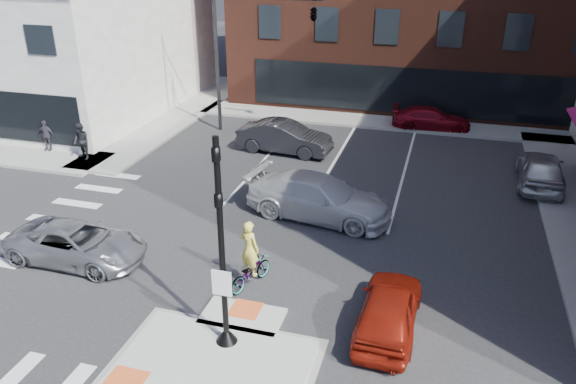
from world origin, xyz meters
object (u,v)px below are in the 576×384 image
(bg_car_red, at_px, (431,119))
(pedestrian_a, at_px, (81,141))
(cyclist, at_px, (250,265))
(white_pickup, at_px, (319,197))
(bg_car_dark, at_px, (285,137))
(pedestrian_b, at_px, (46,135))
(red_sedan, at_px, (389,309))
(bg_car_silver, at_px, (541,169))
(silver_suv, at_px, (77,243))

(bg_car_red, distance_m, pedestrian_a, 19.32)
(cyclist, relative_size, pedestrian_a, 1.27)
(white_pickup, xyz_separation_m, pedestrian_a, (-12.72, 2.57, 0.22))
(cyclist, bearing_deg, bg_car_dark, -57.81)
(bg_car_dark, bearing_deg, cyclist, -163.35)
(white_pickup, distance_m, pedestrian_a, 12.98)
(bg_car_dark, relative_size, pedestrian_b, 3.06)
(white_pickup, relative_size, cyclist, 2.51)
(white_pickup, height_order, pedestrian_a, pedestrian_a)
(red_sedan, height_order, bg_car_silver, bg_car_silver)
(bg_car_silver, bearing_deg, bg_car_dark, -1.59)
(white_pickup, relative_size, pedestrian_a, 3.17)
(red_sedan, relative_size, bg_car_dark, 0.84)
(silver_suv, bearing_deg, red_sedan, -93.69)
(cyclist, xyz_separation_m, pedestrian_a, (-11.75, 7.98, 0.29))
(silver_suv, xyz_separation_m, pedestrian_a, (-5.48, 8.19, 0.40))
(bg_car_dark, bearing_deg, silver_suv, 168.05)
(bg_car_silver, bearing_deg, bg_car_red, -50.57)
(silver_suv, bearing_deg, bg_car_dark, -16.60)
(white_pickup, bearing_deg, red_sedan, -143.01)
(bg_car_red, bearing_deg, cyclist, 161.14)
(bg_car_dark, relative_size, bg_car_silver, 1.05)
(pedestrian_b, bearing_deg, silver_suv, -53.24)
(red_sedan, xyz_separation_m, bg_car_silver, (5.30, 12.26, 0.10))
(red_sedan, distance_m, pedestrian_b, 21.13)
(white_pickup, bearing_deg, pedestrian_a, 86.46)
(bg_car_red, bearing_deg, red_sedan, 175.17)
(red_sedan, height_order, pedestrian_b, pedestrian_b)
(bg_car_dark, xyz_separation_m, bg_car_silver, (12.32, -0.89, -0.01))
(silver_suv, relative_size, white_pickup, 0.83)
(white_pickup, bearing_deg, pedestrian_b, 86.17)
(bg_car_silver, relative_size, bg_car_red, 1.05)
(bg_car_red, distance_m, cyclist, 18.77)
(silver_suv, bearing_deg, pedestrian_b, 42.86)
(bg_car_silver, height_order, cyclist, cyclist)
(bg_car_silver, height_order, bg_car_red, bg_car_silver)
(bg_car_dark, relative_size, bg_car_red, 1.10)
(pedestrian_b, bearing_deg, cyclist, -36.58)
(bg_car_silver, relative_size, pedestrian_a, 2.53)
(pedestrian_a, bearing_deg, cyclist, -8.34)
(red_sedan, distance_m, bg_car_red, 19.19)
(pedestrian_a, bearing_deg, pedestrian_b, -167.28)
(pedestrian_a, bearing_deg, white_pickup, 14.45)
(bg_car_dark, bearing_deg, pedestrian_a, 119.35)
(bg_car_dark, bearing_deg, pedestrian_b, 111.99)
(bg_car_red, height_order, pedestrian_a, pedestrian_a)
(bg_car_silver, bearing_deg, white_pickup, 35.90)
(bg_car_dark, distance_m, pedestrian_a, 10.18)
(white_pickup, xyz_separation_m, bg_car_silver, (8.88, 5.84, -0.05))
(silver_suv, distance_m, bg_car_silver, 19.79)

